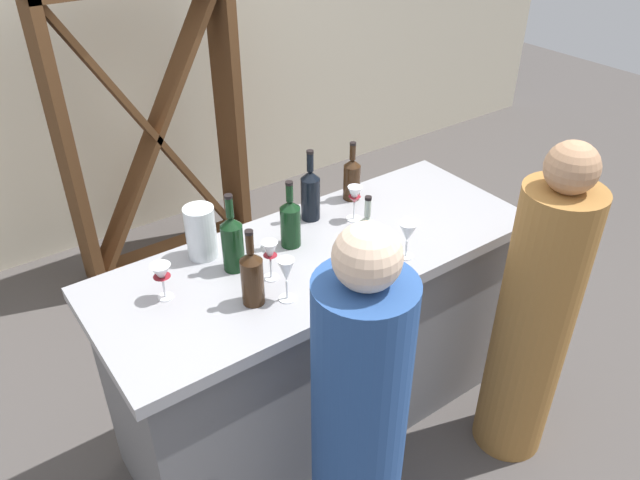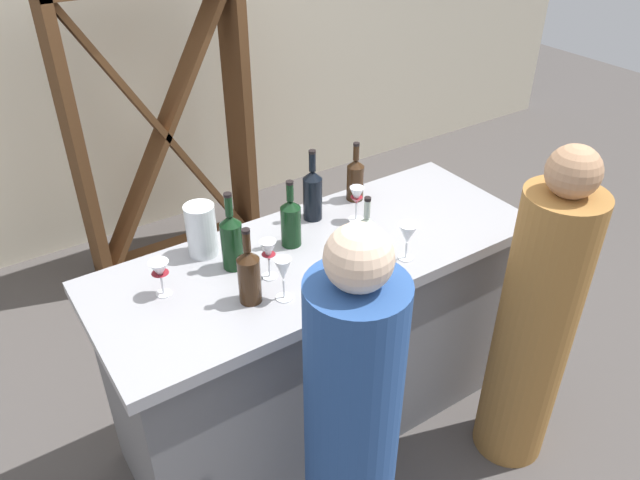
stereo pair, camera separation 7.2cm
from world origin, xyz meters
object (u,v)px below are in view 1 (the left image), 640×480
(wine_bottle_leftmost_amber_brown, at_px, (252,276))
(wine_glass_far_center, at_px, (355,197))
(wine_bottle_center_dark_green, at_px, (290,222))
(wine_glass_near_left, at_px, (408,233))
(wine_bottle_far_right_amber_brown, at_px, (352,178))
(wine_glass_far_left, at_px, (162,275))
(water_pitcher, at_px, (201,232))
(wine_bottle_second_right_clear_pale, at_px, (366,237))
(wine_glass_near_right, at_px, (270,254))
(person_left_guest, at_px, (359,428))
(wine_bottle_rightmost_near_black, at_px, (310,193))
(person_center_guest, at_px, (533,322))
(wine_bottle_second_left_dark_green, at_px, (232,242))
(wine_glass_near_center, at_px, (286,272))
(wine_rack, at_px, (154,135))

(wine_bottle_leftmost_amber_brown, distance_m, wine_glass_far_center, 0.68)
(wine_bottle_center_dark_green, relative_size, wine_glass_near_left, 1.84)
(wine_bottle_far_right_amber_brown, xyz_separation_m, wine_glass_far_left, (-0.99, -0.18, -0.00))
(water_pitcher, bearing_deg, wine_glass_far_center, -11.34)
(wine_bottle_second_right_clear_pale, xyz_separation_m, wine_glass_near_right, (-0.36, 0.12, 0.00))
(wine_bottle_leftmost_amber_brown, xyz_separation_m, person_left_guest, (0.10, -0.48, -0.39))
(wine_bottle_rightmost_near_black, bearing_deg, wine_glass_near_left, -73.66)
(wine_bottle_far_right_amber_brown, distance_m, person_center_guest, 0.98)
(wine_glass_far_left, bearing_deg, wine_bottle_second_left_dark_green, 2.42)
(wine_bottle_far_right_amber_brown, relative_size, wine_glass_near_left, 1.77)
(wine_bottle_leftmost_amber_brown, height_order, wine_glass_near_center, wine_bottle_leftmost_amber_brown)
(wine_bottle_rightmost_near_black, distance_m, wine_glass_far_left, 0.75)
(wine_bottle_center_dark_green, relative_size, water_pitcher, 1.33)
(wine_bottle_leftmost_amber_brown, distance_m, wine_glass_far_left, 0.32)
(wine_glass_near_center, relative_size, wine_glass_near_right, 1.07)
(wine_bottle_rightmost_near_black, xyz_separation_m, wine_glass_near_center, (-0.39, -0.41, -0.00))
(wine_glass_near_left, height_order, wine_glass_near_right, wine_glass_near_right)
(wine_bottle_far_right_amber_brown, height_order, wine_glass_near_left, wine_bottle_far_right_amber_brown)
(wine_bottle_rightmost_near_black, xyz_separation_m, person_left_guest, (-0.39, -0.83, -0.39))
(wine_bottle_rightmost_near_black, distance_m, water_pitcher, 0.51)
(wine_bottle_second_left_dark_green, relative_size, wine_bottle_rightmost_near_black, 1.00)
(wine_bottle_rightmost_near_black, height_order, person_left_guest, person_left_guest)
(wine_glass_far_left, relative_size, water_pitcher, 0.66)
(wine_bottle_second_left_dark_green, height_order, wine_bottle_second_right_clear_pale, wine_bottle_second_left_dark_green)
(wine_bottle_far_right_amber_brown, relative_size, water_pitcher, 1.29)
(wine_bottle_leftmost_amber_brown, xyz_separation_m, wine_glass_far_center, (0.64, 0.24, -0.00))
(wine_bottle_rightmost_near_black, distance_m, person_center_guest, 1.06)
(wine_glass_far_left, xyz_separation_m, person_center_guest, (1.26, -0.69, -0.37))
(wine_bottle_leftmost_amber_brown, bearing_deg, wine_glass_far_center, 20.32)
(wine_glass_near_left, relative_size, person_center_guest, 0.10)
(wine_bottle_center_dark_green, bearing_deg, wine_bottle_second_left_dark_green, -177.66)
(wine_glass_near_left, xyz_separation_m, person_center_guest, (0.39, -0.37, -0.38))
(wine_bottle_far_right_amber_brown, bearing_deg, wine_glass_far_left, -169.57)
(wine_rack, bearing_deg, wine_bottle_second_right_clear_pale, -86.10)
(wine_bottle_rightmost_near_black, distance_m, wine_glass_near_left, 0.48)
(wine_rack, relative_size, water_pitcher, 8.19)
(wine_bottle_rightmost_near_black, height_order, wine_glass_near_left, wine_bottle_rightmost_near_black)
(wine_rack, height_order, wine_bottle_second_left_dark_green, wine_rack)
(wine_bottle_center_dark_green, bearing_deg, wine_rack, 88.09)
(wine_bottle_leftmost_amber_brown, height_order, wine_bottle_second_left_dark_green, wine_bottle_second_left_dark_green)
(wine_bottle_leftmost_amber_brown, relative_size, wine_glass_far_left, 2.11)
(wine_bottle_second_right_clear_pale, xyz_separation_m, wine_glass_near_left, (0.14, -0.07, 0.00))
(wine_bottle_second_left_dark_green, xyz_separation_m, wine_glass_near_center, (0.06, -0.27, -0.00))
(wine_glass_near_left, bearing_deg, person_left_guest, -144.40)
(wine_bottle_second_right_clear_pale, relative_size, wine_glass_near_center, 1.67)
(wine_glass_near_center, relative_size, water_pitcher, 0.79)
(wine_glass_far_left, height_order, water_pitcher, water_pitcher)
(wine_glass_near_left, distance_m, wine_glass_near_center, 0.52)
(wine_rack, bearing_deg, wine_glass_near_right, -97.91)
(wine_glass_far_center, bearing_deg, wine_bottle_leftmost_amber_brown, -159.68)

